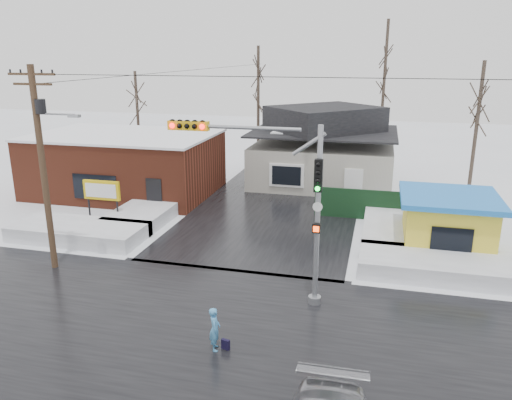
% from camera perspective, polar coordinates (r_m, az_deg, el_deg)
% --- Properties ---
extents(ground, '(120.00, 120.00, 0.00)m').
position_cam_1_polar(ground, '(18.45, -7.46, -14.45)').
color(ground, white).
rests_on(ground, ground).
extents(road_ns, '(10.00, 120.00, 0.02)m').
position_cam_1_polar(road_ns, '(18.45, -7.46, -14.42)').
color(road_ns, black).
rests_on(road_ns, ground).
extents(road_ew, '(120.00, 10.00, 0.02)m').
position_cam_1_polar(road_ew, '(18.45, -7.46, -14.42)').
color(road_ew, black).
rests_on(road_ew, ground).
extents(snowbank_nw, '(7.00, 3.00, 0.80)m').
position_cam_1_polar(snowbank_nw, '(27.89, -19.57, -3.43)').
color(snowbank_nw, white).
rests_on(snowbank_nw, ground).
extents(snowbank_ne, '(7.00, 3.00, 0.80)m').
position_cam_1_polar(snowbank_ne, '(23.63, 20.27, -7.10)').
color(snowbank_ne, white).
rests_on(snowbank_ne, ground).
extents(snowbank_nside_w, '(3.00, 8.00, 0.80)m').
position_cam_1_polar(snowbank_nside_w, '(31.03, -11.45, -0.80)').
color(snowbank_nside_w, white).
rests_on(snowbank_nside_w, ground).
extents(snowbank_nside_e, '(3.00, 8.00, 0.80)m').
position_cam_1_polar(snowbank_nside_e, '(28.14, 15.29, -2.87)').
color(snowbank_nside_e, white).
rests_on(snowbank_nside_e, ground).
extents(traffic_signal, '(6.05, 0.68, 7.00)m').
position_cam_1_polar(traffic_signal, '(18.63, 2.36, 1.22)').
color(traffic_signal, gray).
rests_on(traffic_signal, ground).
extents(utility_pole, '(3.15, 0.44, 9.00)m').
position_cam_1_polar(utility_pole, '(23.33, -23.16, 4.46)').
color(utility_pole, '#382619').
rests_on(utility_pole, ground).
extents(brick_building, '(12.20, 8.20, 4.12)m').
position_cam_1_polar(brick_building, '(35.84, -14.67, 4.08)').
color(brick_building, maroon).
rests_on(brick_building, ground).
extents(marquee_sign, '(2.20, 0.21, 2.55)m').
position_cam_1_polar(marquee_sign, '(29.44, -17.22, 0.93)').
color(marquee_sign, black).
rests_on(marquee_sign, ground).
extents(house, '(10.40, 8.40, 5.76)m').
position_cam_1_polar(house, '(37.48, 7.74, 5.85)').
color(house, '#A9A598').
rests_on(house, ground).
extents(kiosk, '(4.60, 4.60, 2.88)m').
position_cam_1_polar(kiosk, '(26.11, 20.98, -2.44)').
color(kiosk, yellow).
rests_on(kiosk, ground).
extents(fence, '(8.00, 0.12, 1.80)m').
position_cam_1_polar(fence, '(29.88, 14.37, -0.66)').
color(fence, black).
rests_on(fence, ground).
extents(tree_far_left, '(3.00, 3.00, 10.00)m').
position_cam_1_polar(tree_far_left, '(41.90, 0.26, 14.45)').
color(tree_far_left, '#332821').
rests_on(tree_far_left, ground).
extents(tree_far_mid, '(3.00, 3.00, 12.00)m').
position_cam_1_polar(tree_far_mid, '(42.63, 14.67, 16.11)').
color(tree_far_mid, '#332821').
rests_on(tree_far_mid, ground).
extents(tree_far_right, '(3.00, 3.00, 9.00)m').
position_cam_1_polar(tree_far_right, '(35.21, 24.33, 11.34)').
color(tree_far_right, '#332821').
rests_on(tree_far_right, ground).
extents(tree_far_west, '(3.00, 3.00, 8.00)m').
position_cam_1_polar(tree_far_west, '(43.66, -13.54, 12.00)').
color(tree_far_west, '#332821').
rests_on(tree_far_west, ground).
extents(pedestrian, '(0.50, 0.63, 1.50)m').
position_cam_1_polar(pedestrian, '(16.90, -4.73, -14.52)').
color(pedestrian, '#458DC2').
rests_on(pedestrian, ground).
extents(shopping_bag, '(0.30, 0.18, 0.35)m').
position_cam_1_polar(shopping_bag, '(17.17, -3.50, -16.20)').
color(shopping_bag, black).
rests_on(shopping_bag, ground).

